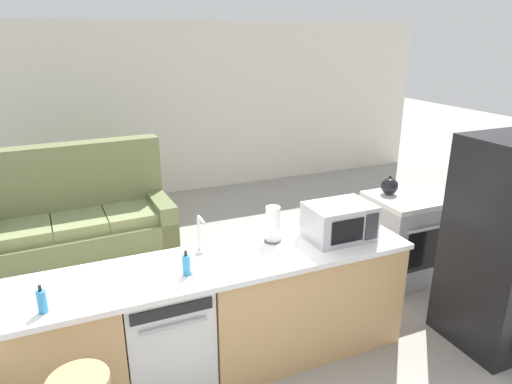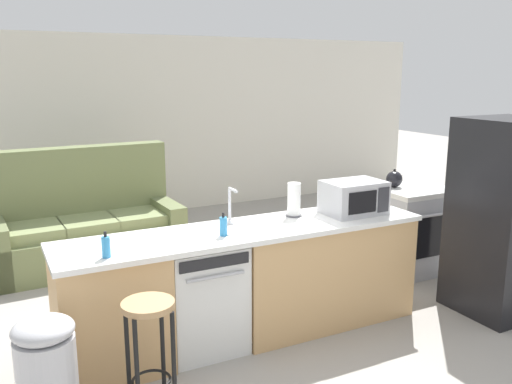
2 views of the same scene
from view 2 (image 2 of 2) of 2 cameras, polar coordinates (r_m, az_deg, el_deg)
name	(u,v)px [view 2 (image 2 of 2)]	position (r m, az deg, el deg)	size (l,w,h in m)	color
ground_plane	(231,339)	(4.47, -2.62, -15.20)	(24.00, 24.00, 0.00)	gray
wall_back	(130,127)	(8.09, -13.12, 6.68)	(10.00, 0.06, 2.60)	silver
kitchen_counter	(258,284)	(4.39, 0.21, -9.70)	(2.94, 0.66, 0.90)	tan
dishwasher	(201,295)	(4.21, -5.84, -10.78)	(0.58, 0.61, 0.84)	silver
stove_range	(412,229)	(5.97, 16.10, -3.79)	(0.76, 0.68, 0.90)	#A8AAB2
refrigerator	(504,217)	(5.16, 24.64, -2.41)	(0.72, 0.73, 1.70)	black
microwave	(354,197)	(4.67, 10.25, -0.56)	(0.50, 0.37, 0.28)	#B7B7BC
sink_faucet	(230,208)	(4.26, -2.71, -1.73)	(0.07, 0.18, 0.30)	silver
paper_towel_roll	(294,200)	(4.52, 4.01, -0.84)	(0.14, 0.14, 0.28)	#4C4C51
soap_bottle	(223,226)	(3.99, -3.46, -3.61)	(0.06, 0.06, 0.18)	#338CCC
dish_soap_bottle	(106,247)	(3.66, -15.51, -5.57)	(0.06, 0.06, 0.18)	#338CCC
kettle	(394,179)	(5.83, 14.36, 1.33)	(0.21, 0.17, 0.19)	black
bar_stool	(149,334)	(3.44, -11.17, -14.41)	(0.32, 0.32, 0.74)	tan
trash_bin	(47,377)	(3.48, -21.11, -17.68)	(0.35, 0.35, 0.74)	#B7B7BC
couch	(85,228)	(6.30, -17.60, -3.60)	(2.04, 1.00, 1.27)	#667047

